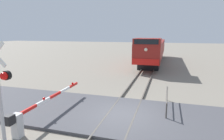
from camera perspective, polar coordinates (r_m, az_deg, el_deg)
name	(u,v)px	position (r m, az deg, el deg)	size (l,w,h in m)	color
ground_plane	(122,116)	(10.61, 2.87, -13.55)	(160.00, 160.00, 0.00)	gray
rail_track_left	(109,113)	(10.75, -0.94, -12.75)	(0.08, 80.00, 0.15)	#59544C
rail_track_right	(135,116)	(10.45, 6.81, -13.56)	(0.08, 80.00, 0.15)	#59544C
road_surface	(122,115)	(10.58, 2.87, -13.19)	(36.00, 5.08, 0.15)	#47474C
locomotive	(152,50)	(28.90, 11.94, 5.95)	(2.93, 18.18, 3.81)	black
crossing_gate	(31,113)	(9.89, -23.00, -11.71)	(0.36, 6.15, 1.17)	silver
guard_railing	(167,99)	(11.68, 15.97, -8.30)	(0.08, 3.20, 0.95)	#4C4742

